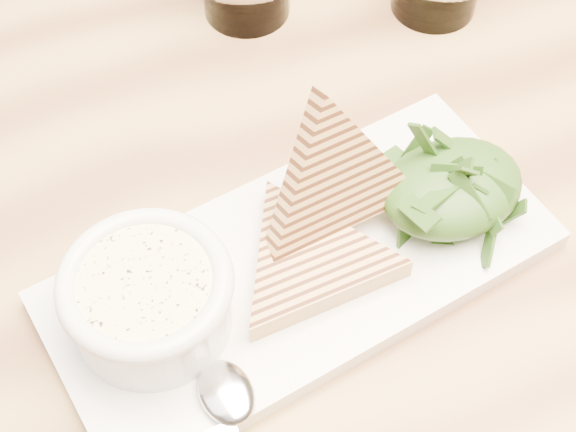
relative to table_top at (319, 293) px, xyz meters
name	(u,v)px	position (x,y,z in m)	size (l,w,h in m)	color
table_top	(319,293)	(0.00, 0.00, 0.00)	(1.28, 0.86, 0.04)	#AA8045
table_leg_br	(533,75)	(0.59, 0.38, -0.39)	(0.06, 0.06, 0.74)	#AA8045
platter	(301,269)	(-0.01, 0.01, 0.03)	(0.37, 0.17, 0.02)	white
soup_bowl	(150,305)	(-0.12, 0.02, 0.06)	(0.11, 0.11, 0.04)	white
soup	(145,284)	(-0.12, 0.02, 0.09)	(0.09, 0.09, 0.01)	#F7E5A6
bowl_rim	(145,283)	(-0.12, 0.02, 0.09)	(0.12, 0.12, 0.01)	white
sandwich_flat	(310,262)	(-0.01, 0.00, 0.05)	(0.15, 0.15, 0.02)	tan
sandwich_lean	(336,181)	(0.03, 0.03, 0.08)	(0.15, 0.15, 0.08)	tan
salad_base	(452,188)	(0.11, 0.00, 0.06)	(0.11, 0.09, 0.04)	#16370D
arugula_pile	(453,183)	(0.11, 0.00, 0.06)	(0.11, 0.10, 0.05)	#34571E
spoon_bowl	(226,392)	(-0.10, -0.06, 0.04)	(0.04, 0.05, 0.01)	silver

